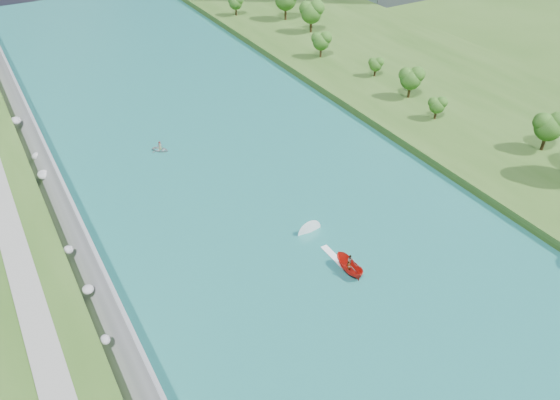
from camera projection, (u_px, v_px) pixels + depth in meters
ground at (344, 287)px, 64.85m from camera, size 260.00×260.00×0.00m
river_water at (263, 202)px, 78.78m from camera, size 55.00×240.00×0.10m
berm_east at (502, 117)px, 98.58m from camera, size 44.00×240.00×1.50m
riprap_bank at (80, 255)px, 66.82m from camera, size 4.75×236.00×4.35m
riverside_path at (18, 260)px, 63.45m from camera, size 3.00×200.00×0.10m
trees_east at (497, 113)px, 87.71m from camera, size 16.34×138.98×11.86m
motorboat at (344, 261)px, 67.31m from camera, size 3.60×19.12×2.11m
raft at (160, 149)px, 90.04m from camera, size 3.40×3.47×1.70m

